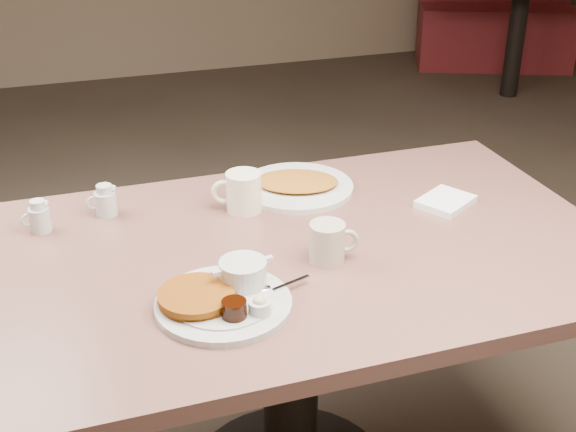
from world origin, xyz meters
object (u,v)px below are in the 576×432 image
object	(u,v)px
coffee_mug_near	(328,242)
hash_plate	(297,185)
creamer_left	(39,217)
diner_table	(291,309)
creamer_right	(105,201)
booth_back_right	(498,12)
coffee_mug_far	(242,192)
main_plate	(224,295)

from	to	relation	value
coffee_mug_near	hash_plate	xyz separation A→B (m)	(0.05, 0.37, -0.03)
creamer_left	diner_table	bearing A→B (deg)	-25.54
creamer_right	diner_table	bearing A→B (deg)	-37.79
creamer_left	creamer_right	bearing A→B (deg)	13.91
creamer_right	creamer_left	bearing A→B (deg)	-166.09
coffee_mug_near	booth_back_right	xyz separation A→B (m)	(2.67, 3.48, -0.39)
diner_table	creamer_right	size ratio (longest dim) A/B	18.15
coffee_mug_near	booth_back_right	bearing A→B (deg)	52.46
booth_back_right	coffee_mug_near	bearing A→B (deg)	-127.54
coffee_mug_near	creamer_left	xyz separation A→B (m)	(-0.60, 0.34, -0.01)
hash_plate	booth_back_right	xyz separation A→B (m)	(2.62, 3.11, -0.35)
coffee_mug_near	coffee_mug_far	distance (m)	0.32
main_plate	coffee_mug_far	xyz separation A→B (m)	(0.15, 0.40, 0.03)
main_plate	coffee_mug_near	bearing A→B (deg)	20.59
coffee_mug_near	coffee_mug_far	bearing A→B (deg)	111.03
diner_table	creamer_left	world-z (taller)	creamer_left
coffee_mug_far	hash_plate	world-z (taller)	coffee_mug_far
main_plate	booth_back_right	distance (m)	4.63
diner_table	coffee_mug_far	distance (m)	0.31
main_plate	creamer_left	size ratio (longest dim) A/B	4.43
diner_table	booth_back_right	size ratio (longest dim) A/B	0.92
diner_table	hash_plate	bearing A→B (deg)	68.67
creamer_left	hash_plate	world-z (taller)	creamer_left
main_plate	hash_plate	xyz separation A→B (m)	(0.31, 0.47, -0.01)
hash_plate	main_plate	bearing A→B (deg)	-123.84
creamer_left	hash_plate	size ratio (longest dim) A/B	0.21
main_plate	coffee_mug_near	size ratio (longest dim) A/B	3.03
diner_table	main_plate	size ratio (longest dim) A/B	4.24
creamer_left	hash_plate	bearing A→B (deg)	2.55
booth_back_right	coffee_mug_far	bearing A→B (deg)	-131.23
diner_table	main_plate	distance (m)	0.33
creamer_left	booth_back_right	world-z (taller)	booth_back_right
diner_table	coffee_mug_far	world-z (taller)	coffee_mug_far
main_plate	booth_back_right	bearing A→B (deg)	50.64
main_plate	creamer_right	bearing A→B (deg)	110.97
creamer_left	creamer_right	xyz separation A→B (m)	(0.16, 0.04, -0.00)
coffee_mug_near	coffee_mug_far	size ratio (longest dim) A/B	0.86
diner_table	coffee_mug_near	size ratio (longest dim) A/B	12.84
diner_table	hash_plate	size ratio (longest dim) A/B	3.89
coffee_mug_near	main_plate	bearing A→B (deg)	-159.41
main_plate	hash_plate	world-z (taller)	main_plate
main_plate	booth_back_right	xyz separation A→B (m)	(2.93, 3.57, -0.36)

